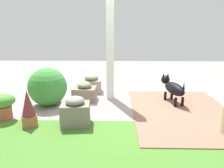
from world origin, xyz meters
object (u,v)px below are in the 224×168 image
object	(u,v)px
porch_pillar	(110,40)
stone_planter_far	(76,112)
dog	(173,88)
stone_planter_near	(85,92)
round_shrub	(48,87)
terracotta_pot_spiky	(28,109)
terracotta_pot_broad	(4,104)
stone_planter_nearest	(92,84)
terracotta_pot_tall	(47,84)

from	to	relation	value
porch_pillar	stone_planter_far	bearing A→B (deg)	69.16
dog	stone_planter_near	bearing A→B (deg)	-3.33
porch_pillar	round_shrub	world-z (taller)	porch_pillar
stone_planter_near	terracotta_pot_spiky	bearing A→B (deg)	61.49
terracotta_pot_broad	dog	distance (m)	3.09
porch_pillar	stone_planter_far	world-z (taller)	porch_pillar
stone_planter_nearest	stone_planter_near	world-z (taller)	stone_planter_nearest
terracotta_pot_broad	porch_pillar	bearing A→B (deg)	-146.23
terracotta_pot_spiky	stone_planter_nearest	bearing A→B (deg)	-111.64
terracotta_pot_tall	dog	size ratio (longest dim) A/B	0.69
stone_planter_nearest	dog	world-z (taller)	dog
stone_planter_nearest	terracotta_pot_broad	world-z (taller)	stone_planter_nearest
stone_planter_near	round_shrub	distance (m)	0.75
dog	stone_planter_far	bearing A→B (deg)	30.01
terracotta_pot_broad	dog	size ratio (longest dim) A/B	0.54
stone_planter_near	stone_planter_far	xyz separation A→B (m)	(-0.04, 1.12, 0.03)
stone_planter_near	terracotta_pot_broad	distance (m)	1.51
porch_pillar	terracotta_pot_broad	xyz separation A→B (m)	(1.70, 1.13, -0.98)
terracotta_pot_spiky	dog	size ratio (longest dim) A/B	0.72
porch_pillar	terracotta_pot_spiky	size ratio (longest dim) A/B	4.35
porch_pillar	terracotta_pot_broad	world-z (taller)	porch_pillar
stone_planter_nearest	stone_planter_near	xyz separation A→B (m)	(0.07, 0.61, -0.03)
terracotta_pot_broad	terracotta_pot_tall	bearing A→B (deg)	-95.84
terracotta_pot_tall	dog	distance (m)	2.89
porch_pillar	terracotta_pot_spiky	world-z (taller)	porch_pillar
stone_planter_far	terracotta_pot_broad	xyz separation A→B (m)	(1.20, -0.16, 0.06)
porch_pillar	stone_planter_far	xyz separation A→B (m)	(0.49, 1.29, -1.03)
terracotta_pot_spiky	terracotta_pot_tall	bearing A→B (deg)	-78.65
porch_pillar	terracotta_pot_broad	size ratio (longest dim) A/B	5.76
porch_pillar	terracotta_pot_tall	world-z (taller)	porch_pillar
stone_planter_nearest	dog	bearing A→B (deg)	157.57
dog	terracotta_pot_spiky	bearing A→B (deg)	24.03
round_shrub	terracotta_pot_broad	distance (m)	0.84
stone_planter_nearest	terracotta_pot_broad	size ratio (longest dim) A/B	1.13
porch_pillar	terracotta_pot_broad	bearing A→B (deg)	33.77
round_shrub	terracotta_pot_broad	size ratio (longest dim) A/B	1.72
terracotta_pot_tall	stone_planter_near	bearing A→B (deg)	150.55
stone_planter_far	dog	size ratio (longest dim) A/B	0.58
terracotta_pot_tall	terracotta_pot_spiky	xyz separation A→B (m)	(-0.35, 1.77, 0.08)
stone_planter_nearest	terracotta_pot_broad	bearing A→B (deg)	52.06
stone_planter_nearest	stone_planter_far	distance (m)	1.73
stone_planter_nearest	terracotta_pot_spiky	size ratio (longest dim) A/B	0.85
stone_planter_far	terracotta_pot_spiky	bearing A→B (deg)	6.35
stone_planter_near	round_shrub	world-z (taller)	round_shrub
porch_pillar	round_shrub	size ratio (longest dim) A/B	3.35
stone_planter_near	dog	size ratio (longest dim) A/B	0.60
terracotta_pot_tall	terracotta_pot_broad	distance (m)	1.54
terracotta_pot_spiky	dog	distance (m)	2.69
stone_planter_nearest	stone_planter_far	world-z (taller)	stone_planter_far
porch_pillar	terracotta_pot_tall	bearing A→B (deg)	-14.54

